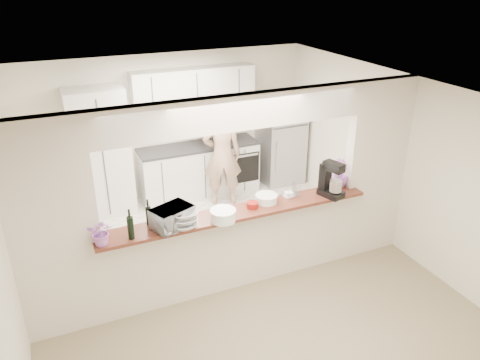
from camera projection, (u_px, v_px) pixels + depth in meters
floor at (237, 283)px, 6.10m from camera, size 6.00×6.00×0.00m
tile_overlay at (198, 228)px, 7.39m from camera, size 5.00×2.90×0.01m
partition at (236, 180)px, 5.49m from camera, size 5.00×0.15×2.50m
bar_counter at (237, 246)px, 5.86m from camera, size 3.40×0.38×1.09m
kitchen_cabinets at (162, 148)px, 7.90m from camera, size 3.15×0.62×2.25m
refrigerator at (281, 139)px, 8.71m from camera, size 0.75×0.70×1.70m
flower_left at (102, 232)px, 4.87m from camera, size 0.34×0.32×0.29m
wine_bottle_a at (149, 215)px, 5.27m from camera, size 0.06×0.06×0.32m
wine_bottle_b at (131, 227)px, 4.99m from camera, size 0.07×0.07×0.35m
toaster_oven at (172, 218)px, 5.21m from camera, size 0.53×0.45×0.25m
serving_bowls at (185, 220)px, 5.21m from camera, size 0.29×0.29×0.21m
plate_stack_a at (223, 215)px, 5.37m from camera, size 0.30×0.30×0.14m
plate_stack_b at (266, 198)px, 5.81m from camera, size 0.28×0.28×0.10m
red_bowl at (252, 205)px, 5.68m from camera, size 0.15×0.15×0.07m
tan_bowl at (263, 198)px, 5.85m from camera, size 0.16×0.16×0.07m
utensil_caddy at (291, 190)px, 5.94m from camera, size 0.24×0.17×0.21m
stand_mixer at (331, 181)px, 5.91m from camera, size 0.28×0.36×0.46m
flower_right at (340, 173)px, 6.17m from camera, size 0.27×0.27×0.38m
person at (222, 156)px, 7.82m from camera, size 0.73×0.58×1.77m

